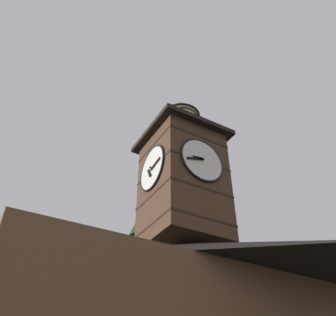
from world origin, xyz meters
TOP-DOWN VIEW (x-y plane):
  - clock_tower at (-1.70, -3.40)m, footprint 4.00×4.00m
  - pine_tree_behind at (-3.41, -10.23)m, footprint 6.22×6.22m

SIDE VIEW (x-z plane):
  - pine_tree_behind at x=-3.41m, z-range -1.45..15.15m
  - clock_tower at x=-1.70m, z-range 6.87..15.65m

